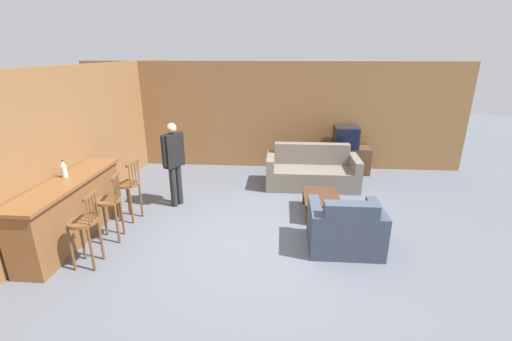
{
  "coord_description": "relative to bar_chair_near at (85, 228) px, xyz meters",
  "views": [
    {
      "loc": [
        0.27,
        -4.79,
        2.8
      ],
      "look_at": [
        -0.15,
        0.81,
        0.85
      ],
      "focal_mm": 24.0,
      "sensor_mm": 36.0,
      "label": 1
    }
  ],
  "objects": [
    {
      "name": "bar_chair_near",
      "position": [
        0.0,
        0.0,
        0.0
      ],
      "size": [
        0.39,
        0.39,
        1.06
      ],
      "color": "brown",
      "rests_on": "ground_plane"
    },
    {
      "name": "tv",
      "position": [
        4.14,
        4.19,
        0.31
      ],
      "size": [
        0.56,
        0.52,
        0.5
      ],
      "color": "black",
      "rests_on": "tv_unit"
    },
    {
      "name": "wall_back",
      "position": [
        2.33,
        4.55,
        0.72
      ],
      "size": [
        9.4,
        0.08,
        2.6
      ],
      "color": "olive",
      "rests_on": "ground_plane"
    },
    {
      "name": "bar_counter",
      "position": [
        -0.61,
        0.68,
        -0.09
      ],
      "size": [
        0.55,
        2.31,
        0.97
      ],
      "color": "brown",
      "rests_on": "ground_plane"
    },
    {
      "name": "bar_chair_mid",
      "position": [
        -0.0,
        0.7,
        0.0
      ],
      "size": [
        0.44,
        0.44,
        1.06
      ],
      "color": "brown",
      "rests_on": "ground_plane"
    },
    {
      "name": "bottle",
      "position": [
        -0.71,
        0.83,
        0.52
      ],
      "size": [
        0.08,
        0.08,
        0.28
      ],
      "color": "silver",
      "rests_on": "bar_counter"
    },
    {
      "name": "armchair_near",
      "position": [
        3.57,
        0.69,
        -0.26
      ],
      "size": [
        1.05,
        0.85,
        0.86
      ],
      "color": "#384251",
      "rests_on": "ground_plane"
    },
    {
      "name": "bar_chair_far",
      "position": [
        -0.0,
        1.38,
        0.0
      ],
      "size": [
        0.46,
        0.46,
        1.06
      ],
      "color": "brown",
      "rests_on": "ground_plane"
    },
    {
      "name": "tv_unit",
      "position": [
        4.14,
        4.19,
        -0.26
      ],
      "size": [
        1.18,
        0.51,
        0.64
      ],
      "color": "#513823",
      "rests_on": "ground_plane"
    },
    {
      "name": "wall_left",
      "position": [
        -0.95,
        2.23,
        0.72
      ],
      "size": [
        0.08,
        8.65,
        2.6
      ],
      "color": "olive",
      "rests_on": "ground_plane"
    },
    {
      "name": "ground_plane",
      "position": [
        2.33,
        0.9,
        -0.58
      ],
      "size": [
        24.0,
        24.0,
        0.0
      ],
      "primitive_type": "plane",
      "color": "#565B66"
    },
    {
      "name": "person_by_window",
      "position": [
        0.62,
        2.04,
        0.33
      ],
      "size": [
        0.34,
        0.45,
        1.6
      ],
      "color": "black",
      "rests_on": "ground_plane"
    },
    {
      "name": "coffee_table",
      "position": [
        3.34,
        1.82,
        -0.26
      ],
      "size": [
        0.63,
        0.94,
        0.37
      ],
      "color": "#472D1E",
      "rests_on": "ground_plane"
    },
    {
      "name": "couch_far",
      "position": [
        3.29,
        3.24,
        -0.26
      ],
      "size": [
        1.97,
        0.89,
        0.89
      ],
      "color": "#70665B",
      "rests_on": "ground_plane"
    }
  ]
}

